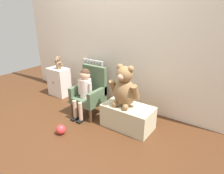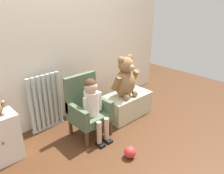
{
  "view_description": "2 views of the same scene",
  "coord_description": "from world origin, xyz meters",
  "views": [
    {
      "loc": [
        1.85,
        -1.5,
        1.52
      ],
      "look_at": [
        0.4,
        0.59,
        0.52
      ],
      "focal_mm": 32.0,
      "sensor_mm": 36.0,
      "label": 1
    },
    {
      "loc": [
        -1.33,
        -1.29,
        1.57
      ],
      "look_at": [
        0.37,
        0.53,
        0.52
      ],
      "focal_mm": 35.0,
      "sensor_mm": 36.0,
      "label": 2
    }
  ],
  "objects": [
    {
      "name": "ground_plane",
      "position": [
        0.0,
        0.0,
        0.0
      ],
      "size": [
        6.0,
        6.0,
        0.0
      ],
      "primitive_type": "plane",
      "color": "#4B2B16"
    },
    {
      "name": "back_wall",
      "position": [
        0.0,
        1.14,
        1.2
      ],
      "size": [
        3.8,
        0.05,
        2.4
      ],
      "primitive_type": "cube",
      "color": "silver",
      "rests_on": "ground_plane"
    },
    {
      "name": "radiator",
      "position": [
        -0.29,
        1.02,
        0.35
      ],
      "size": [
        0.43,
        0.05,
        0.71
      ],
      "color": "#ACB6AE",
      "rests_on": "ground_plane"
    },
    {
      "name": "child_armchair",
      "position": [
        0.01,
        0.57,
        0.35
      ],
      "size": [
        0.42,
        0.39,
        0.73
      ],
      "color": "#4D6346",
      "rests_on": "ground_plane"
    },
    {
      "name": "child_figure",
      "position": [
        0.01,
        0.46,
        0.48
      ],
      "size": [
        0.25,
        0.35,
        0.74
      ],
      "color": "silver",
      "rests_on": "ground_plane"
    },
    {
      "name": "low_bench",
      "position": [
        0.68,
        0.56,
        0.16
      ],
      "size": [
        0.67,
        0.37,
        0.32
      ],
      "primitive_type": "cube",
      "color": "beige",
      "rests_on": "ground_plane"
    },
    {
      "name": "large_teddy_bear",
      "position": [
        0.62,
        0.55,
        0.56
      ],
      "size": [
        0.41,
        0.29,
        0.56
      ],
      "color": "olive",
      "rests_on": "low_bench"
    },
    {
      "name": "toy_ball",
      "position": [
        0.05,
        -0.08,
        0.06
      ],
      "size": [
        0.13,
        0.13,
        0.13
      ],
      "primitive_type": "sphere",
      "color": "red",
      "rests_on": "ground_plane"
    }
  ]
}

